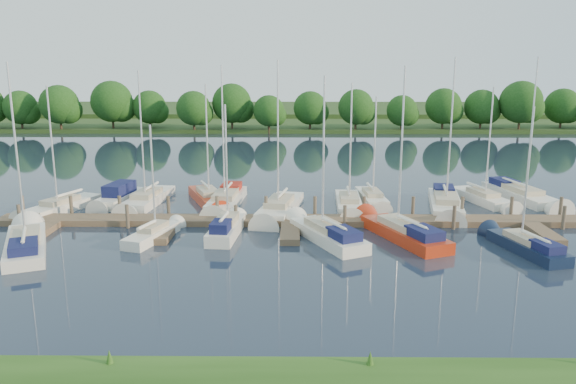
{
  "coord_description": "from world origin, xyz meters",
  "views": [
    {
      "loc": [
        0.21,
        -29.07,
        10.54
      ],
      "look_at": [
        -0.16,
        8.0,
        2.2
      ],
      "focal_mm": 35.0,
      "sensor_mm": 36.0,
      "label": 1
    }
  ],
  "objects_px": {
    "dock": "(290,223)",
    "motorboat": "(119,199)",
    "sailboat_s_2": "(227,230)",
    "sailboat_n_5": "(279,210)",
    "sailboat_n_0": "(60,208)"
  },
  "relations": [
    {
      "from": "dock",
      "to": "motorboat",
      "type": "height_order",
      "value": "motorboat"
    },
    {
      "from": "dock",
      "to": "sailboat_s_2",
      "type": "xyz_separation_m",
      "value": [
        -4.05,
        -2.07,
        0.15
      ]
    },
    {
      "from": "dock",
      "to": "sailboat_s_2",
      "type": "distance_m",
      "value": 4.55
    },
    {
      "from": "motorboat",
      "to": "sailboat_n_5",
      "type": "distance_m",
      "value": 13.01
    },
    {
      "from": "dock",
      "to": "sailboat_s_2",
      "type": "height_order",
      "value": "sailboat_s_2"
    },
    {
      "from": "sailboat_s_2",
      "to": "motorboat",
      "type": "bearing_deg",
      "value": 143.64
    },
    {
      "from": "sailboat_n_0",
      "to": "motorboat",
      "type": "xyz_separation_m",
      "value": [
        3.53,
        2.62,
        0.12
      ]
    },
    {
      "from": "sailboat_n_0",
      "to": "motorboat",
      "type": "relative_size",
      "value": 1.49
    },
    {
      "from": "motorboat",
      "to": "sailboat_n_5",
      "type": "height_order",
      "value": "sailboat_n_5"
    },
    {
      "from": "sailboat_n_5",
      "to": "sailboat_s_2",
      "type": "bearing_deg",
      "value": 69.94
    },
    {
      "from": "dock",
      "to": "motorboat",
      "type": "relative_size",
      "value": 6.19
    },
    {
      "from": "dock",
      "to": "sailboat_n_0",
      "type": "bearing_deg",
      "value": 168.02
    },
    {
      "from": "sailboat_n_0",
      "to": "sailboat_n_5",
      "type": "distance_m",
      "value": 16.19
    },
    {
      "from": "sailboat_n_0",
      "to": "sailboat_s_2",
      "type": "xyz_separation_m",
      "value": [
        12.98,
        -5.69,
        0.07
      ]
    },
    {
      "from": "dock",
      "to": "sailboat_s_2",
      "type": "relative_size",
      "value": 4.59
    }
  ]
}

